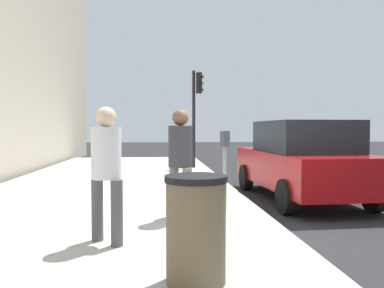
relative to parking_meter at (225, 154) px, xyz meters
name	(u,v)px	position (x,y,z in m)	size (l,w,h in m)	color
ground_plane	(283,236)	(-0.96, -0.71, -1.17)	(80.00, 80.00, 0.00)	#232326
sidewalk_slab	(77,236)	(-0.96, 2.29, -1.09)	(28.00, 6.00, 0.15)	#B7B2A8
parking_meter	(225,154)	(0.00, 0.00, 0.00)	(0.36, 0.12, 1.41)	gray
pedestrian_at_meter	(180,155)	(-0.36, 0.78, 0.02)	(0.48, 0.38, 1.75)	#726656
pedestrian_bystander	(106,164)	(-1.59, 1.78, -0.01)	(0.40, 0.43, 1.72)	#47474C
parked_sedan_near	(302,160)	(1.82, -2.07, -0.27)	(4.46, 2.09, 1.77)	maroon
traffic_signal	(196,103)	(7.70, -0.28, 1.41)	(0.24, 0.44, 3.60)	black
trash_bin	(196,229)	(-2.90, 0.78, -0.51)	(0.59, 0.59, 1.01)	brown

